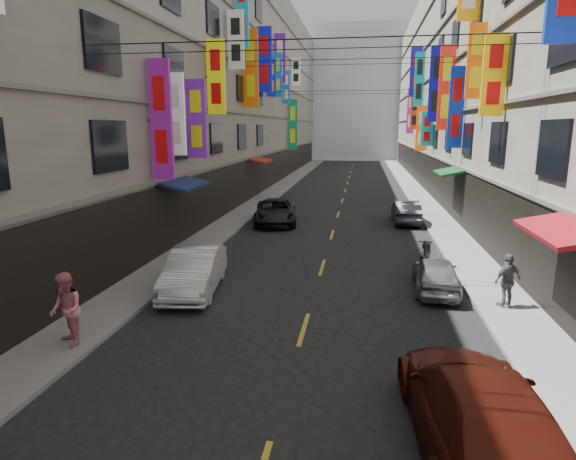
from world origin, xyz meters
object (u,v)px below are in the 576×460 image
(car_right_far, at_px, (406,212))
(car_left_mid, at_px, (194,271))
(scooter_far_right, at_px, (426,253))
(car_right_mid, at_px, (436,274))
(pedestrian_lfar, at_px, (66,310))
(car_left_far, at_px, (276,212))
(pedestrian_rfar, at_px, (508,280))
(car_right_near, at_px, (479,412))

(car_right_far, bearing_deg, car_left_mid, 58.32)
(scooter_far_right, xyz_separation_m, car_right_mid, (-0.09, -3.35, 0.16))
(car_right_far, relative_size, pedestrian_lfar, 2.19)
(car_left_mid, height_order, car_left_far, car_left_mid)
(scooter_far_right, bearing_deg, car_left_far, -32.65)
(car_right_mid, bearing_deg, pedestrian_lfar, 34.11)
(car_right_far, bearing_deg, car_right_mid, 89.47)
(car_right_far, xyz_separation_m, pedestrian_rfar, (1.85, -13.41, 0.27))
(car_right_mid, bearing_deg, car_right_far, -87.45)
(car_left_far, relative_size, car_right_mid, 1.42)
(car_right_mid, xyz_separation_m, car_right_far, (0.00, 11.97, 0.07))
(car_right_far, bearing_deg, pedestrian_rfar, 97.34)
(car_left_far, height_order, pedestrian_lfar, pedestrian_lfar)
(car_left_mid, distance_m, car_right_mid, 8.10)
(car_left_far, bearing_deg, car_right_near, -79.00)
(car_left_far, bearing_deg, scooter_far_right, -53.36)
(scooter_far_right, bearing_deg, pedestrian_rfar, 122.09)
(car_right_near, xyz_separation_m, pedestrian_lfar, (-9.12, 2.53, 0.28))
(car_right_near, xyz_separation_m, pedestrian_rfar, (2.35, 7.00, 0.17))
(car_left_far, xyz_separation_m, car_right_mid, (7.41, -10.73, -0.09))
(car_left_mid, height_order, car_right_near, car_right_near)
(scooter_far_right, xyz_separation_m, car_right_far, (-0.09, 8.62, 0.23))
(car_right_near, distance_m, pedestrian_rfar, 7.39)
(car_right_far, height_order, pedestrian_lfar, pedestrian_lfar)
(car_left_far, height_order, car_right_mid, car_left_far)
(pedestrian_lfar, bearing_deg, car_right_mid, 75.67)
(car_left_far, xyz_separation_m, car_right_near, (6.92, -19.17, 0.08))
(car_left_mid, bearing_deg, car_left_far, 79.66)
(scooter_far_right, relative_size, car_right_far, 0.44)
(pedestrian_lfar, bearing_deg, car_left_far, 126.57)
(scooter_far_right, distance_m, pedestrian_lfar, 13.42)
(pedestrian_lfar, bearing_deg, car_right_far, 105.85)
(car_left_far, relative_size, car_right_near, 0.94)
(scooter_far_right, xyz_separation_m, pedestrian_rfar, (1.77, -4.79, 0.50))
(car_left_mid, bearing_deg, scooter_far_right, 22.22)
(pedestrian_lfar, relative_size, pedestrian_rfar, 1.13)
(scooter_far_right, xyz_separation_m, pedestrian_lfar, (-9.70, -9.26, 0.61))
(pedestrian_rfar, bearing_deg, car_right_near, 40.21)
(car_left_far, distance_m, car_right_near, 20.38)
(pedestrian_rfar, bearing_deg, car_right_mid, -69.00)
(car_right_mid, bearing_deg, car_left_mid, 11.55)
(car_right_mid, bearing_deg, car_left_far, -52.82)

